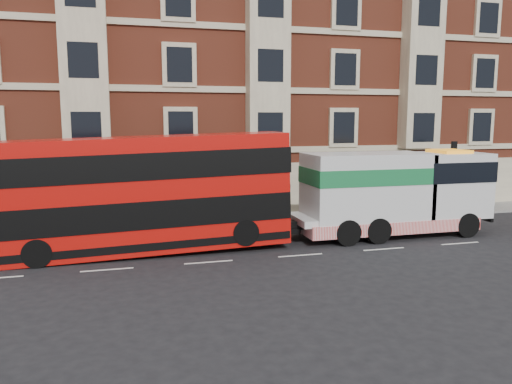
# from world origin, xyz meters

# --- Properties ---
(ground) EXTENTS (120.00, 120.00, 0.00)m
(ground) POSITION_xyz_m (0.00, 0.00, 0.00)
(ground) COLOR black
(ground) RESTS_ON ground
(sidewalk) EXTENTS (90.00, 3.00, 0.15)m
(sidewalk) POSITION_xyz_m (0.00, 7.50, 0.07)
(sidewalk) COLOR slate
(sidewalk) RESTS_ON ground
(victorian_terrace) EXTENTS (45.00, 12.00, 20.40)m
(victorian_terrace) POSITION_xyz_m (0.50, 15.00, 10.07)
(victorian_terrace) COLOR brown
(victorian_terrace) RESTS_ON ground
(lamp_post_west) EXTENTS (0.35, 0.15, 4.35)m
(lamp_post_west) POSITION_xyz_m (-6.00, 6.20, 2.68)
(lamp_post_west) COLOR black
(lamp_post_west) RESTS_ON sidewalk
(lamp_post_east) EXTENTS (0.35, 0.15, 4.35)m
(lamp_post_east) POSITION_xyz_m (12.00, 6.20, 2.68)
(lamp_post_east) COLOR black
(lamp_post_east) RESTS_ON sidewalk
(double_decker_bus) EXTENTS (12.52, 2.87, 5.07)m
(double_decker_bus) POSITION_xyz_m (-6.41, 2.32, 2.69)
(double_decker_bus) COLOR #BE0F0A
(double_decker_bus) RESTS_ON ground
(tow_truck) EXTENTS (10.03, 2.96, 4.18)m
(tow_truck) POSITION_xyz_m (5.65, 2.32, 2.22)
(tow_truck) COLOR silver
(tow_truck) RESTS_ON ground
(box_van) EXTENTS (4.67, 2.19, 2.37)m
(box_van) POSITION_xyz_m (-12.49, 3.89, 1.17)
(box_van) COLOR silver
(box_van) RESTS_ON ground
(pedestrian) EXTENTS (0.74, 0.58, 1.80)m
(pedestrian) POSITION_xyz_m (-9.11, 6.93, 1.05)
(pedestrian) COLOR #211D3A
(pedestrian) RESTS_ON sidewalk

